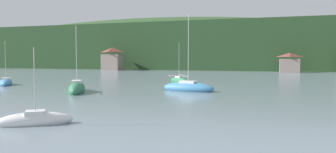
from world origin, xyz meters
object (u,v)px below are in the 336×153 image
at_px(shore_building_west, 112,59).
at_px(sailboat_far_9, 188,88).
at_px(sailboat_mid_6, 77,89).
at_px(sailboat_near_1, 35,120).
at_px(sailboat_far_11, 6,83).
at_px(sailboat_far_7, 179,81).
at_px(shore_building_westcentral, 290,63).

bearing_deg(shore_building_west, sailboat_far_9, -54.85).
height_order(shore_building_west, sailboat_mid_6, sailboat_mid_6).
xyz_separation_m(sailboat_near_1, sailboat_far_9, (4.57, 24.18, 0.13)).
bearing_deg(sailboat_near_1, shore_building_west, 80.18).
relative_size(sailboat_near_1, sailboat_far_9, 0.51).
relative_size(shore_building_west, sailboat_near_1, 1.50).
distance_m(sailboat_far_9, sailboat_far_11, 31.05).
distance_m(shore_building_west, sailboat_far_9, 76.29).
height_order(sailboat_far_7, sailboat_far_9, sailboat_far_9).
relative_size(sailboat_near_1, sailboat_mid_6, 0.60).
relative_size(sailboat_mid_6, sailboat_far_7, 1.20).
distance_m(sailboat_near_1, sailboat_far_9, 24.61).
xyz_separation_m(sailboat_mid_6, sailboat_far_11, (-17.67, 6.19, -0.11)).
bearing_deg(sailboat_mid_6, sailboat_far_7, -52.02).
height_order(shore_building_west, sailboat_far_7, shore_building_west).
relative_size(sailboat_far_7, sailboat_far_9, 0.70).
height_order(sailboat_mid_6, sailboat_far_9, sailboat_far_9).
bearing_deg(shore_building_west, sailboat_mid_6, -65.97).
distance_m(shore_building_westcentral, sailboat_far_7, 53.28).
height_order(sailboat_near_1, sailboat_far_7, sailboat_far_7).
xyz_separation_m(shore_building_west, sailboat_mid_6, (30.50, -68.39, -3.53)).
bearing_deg(sailboat_mid_6, shore_building_west, -4.00).
distance_m(sailboat_far_7, sailboat_far_11, 29.14).
relative_size(shore_building_westcentral, sailboat_far_7, 0.79).
relative_size(shore_building_west, sailboat_far_9, 0.77).
relative_size(shore_building_westcentral, sailboat_mid_6, 0.66).
bearing_deg(sailboat_far_9, sailboat_far_11, -168.44).
distance_m(shore_building_west, sailboat_far_7, 62.98).
xyz_separation_m(shore_building_west, shore_building_westcentral, (60.53, -0.68, -1.09)).
relative_size(shore_building_west, sailboat_far_11, 1.08).
xyz_separation_m(shore_building_westcentral, sailboat_far_7, (-21.55, -48.66, -2.56)).
distance_m(sailboat_far_7, sailboat_far_9, 13.86).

